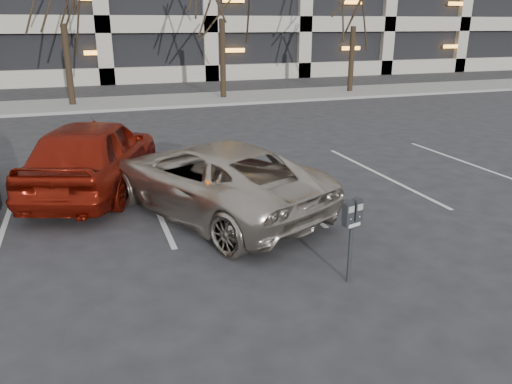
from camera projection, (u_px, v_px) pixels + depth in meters
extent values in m
plane|color=#28282B|center=(249.00, 232.00, 8.97)|extent=(140.00, 140.00, 0.00)
cube|color=gray|center=(141.00, 102.00, 23.27)|extent=(80.00, 4.00, 0.12)
cube|color=silver|center=(8.00, 215.00, 9.72)|extent=(0.10, 5.20, 0.00)
cube|color=silver|center=(153.00, 200.00, 10.59)|extent=(0.10, 5.20, 0.00)
cube|color=silver|center=(275.00, 186.00, 11.47)|extent=(0.10, 5.20, 0.00)
cube|color=silver|center=(381.00, 175.00, 12.34)|extent=(0.10, 5.20, 0.00)
cube|color=silver|center=(472.00, 165.00, 13.21)|extent=(0.10, 5.20, 0.00)
cylinder|color=black|center=(68.00, 66.00, 21.78)|extent=(0.28, 0.28, 3.55)
cylinder|color=black|center=(223.00, 60.00, 23.92)|extent=(0.28, 0.28, 3.76)
cylinder|color=black|center=(351.00, 60.00, 26.16)|extent=(0.28, 0.28, 3.41)
cylinder|color=black|center=(350.00, 253.00, 7.12)|extent=(0.06, 0.06, 0.90)
cube|color=black|center=(352.00, 223.00, 6.97)|extent=(0.32, 0.18, 0.06)
cube|color=silver|center=(355.00, 225.00, 6.93)|extent=(0.21, 0.06, 0.05)
cube|color=gray|center=(352.00, 210.00, 6.80)|extent=(0.10, 0.04, 0.09)
cube|color=gray|center=(360.00, 207.00, 6.89)|extent=(0.10, 0.04, 0.09)
imported|color=#BBAE9F|center=(211.00, 178.00, 9.70)|extent=(4.25, 5.61, 1.42)
cube|color=#E84E04|center=(203.00, 155.00, 8.56)|extent=(0.10, 0.20, 0.01)
imported|color=maroon|center=(94.00, 154.00, 10.95)|extent=(3.51, 5.25, 1.66)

